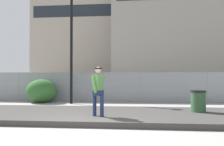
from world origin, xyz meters
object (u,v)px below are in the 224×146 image
Objects in this scene: skateboard at (98,120)px; skater at (98,90)px; parked_car_near at (75,86)px; trash_bin at (198,103)px; parked_car_mid at (146,87)px; street_lamp at (71,31)px; shrub_left at (41,91)px.

skater reaches higher than skateboard.
parked_car_near is (-3.28, 9.55, 0.78)m from skateboard.
trash_bin reaches higher than skateboard.
skater is at bearing -159.16° from trash_bin.
trash_bin is (3.70, 1.41, 0.46)m from skateboard.
skater reaches higher than parked_car_mid.
street_lamp is (-2.45, 5.42, 3.12)m from skater.
shrub_left is (-1.94, 0.35, -3.52)m from street_lamp.
street_lamp is at bearing 114.29° from skateboard.
skater is at bearing -102.40° from parked_car_mid.
shrub_left is 1.78× the size of trash_bin.
skater is 6.71m from street_lamp.
street_lamp reaches higher than skateboard.
shrub_left is at bearing 169.67° from street_lamp.
parked_car_near and parked_car_mid have the same top height.
skateboard is at bearing -65.71° from street_lamp.
shrub_left is at bearing 127.25° from skater.
skateboard is 10.13m from parked_car_near.
street_lamp is at bearing -78.57° from parked_car_near.
parked_car_mid is 2.44× the size of shrub_left.
street_lamp is 1.52× the size of parked_car_mid.
parked_car_near is at bearing 101.43° from street_lamp.
shrub_left is at bearing -151.49° from parked_car_mid.
shrub_left is at bearing 127.25° from skateboard.
trash_bin is (3.70, 1.41, -0.59)m from skater.
skater is 0.41× the size of parked_car_near.
skater reaches higher than shrub_left.
parked_car_mid is 8.03m from trash_bin.
trash_bin is at bearing -78.05° from parked_car_mid.
skater is 0.41× the size of parked_car_mid.
street_lamp is at bearing -139.38° from parked_car_mid.
parked_car_mid is (2.04, 9.26, 0.78)m from skateboard.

